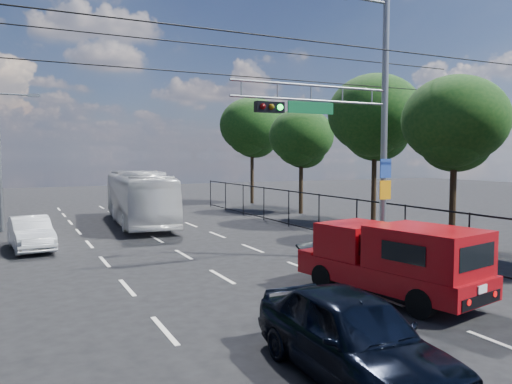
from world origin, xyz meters
TOP-DOWN VIEW (x-y plane):
  - ground at (0.00, 0.00)m, footprint 120.00×120.00m
  - lane_markings at (-0.00, 14.00)m, footprint 6.12×38.00m
  - signal_mast at (5.28, 7.99)m, footprint 6.43×0.39m
  - streetlight_left at (-6.33, 22.00)m, footprint 2.09×0.22m
  - utility_wires at (0.00, 8.83)m, footprint 22.00×5.04m
  - fence_right at (7.60, 12.17)m, footprint 0.06×34.03m
  - tree_right_b at (11.22, 9.02)m, footprint 4.50×4.50m
  - tree_right_c at (11.82, 15.02)m, footprint 5.10×5.10m
  - tree_right_d at (11.42, 22.02)m, footprint 4.32×4.32m
  - tree_right_e at (11.62, 30.02)m, footprint 5.28×5.28m
  - red_pickup at (3.27, 3.78)m, footprint 2.97×5.73m
  - navy_hatchback at (-0.75, 0.19)m, footprint 1.98×4.63m
  - white_bus at (0.47, 21.61)m, footprint 3.35×10.94m
  - white_van at (-5.33, 15.80)m, footprint 1.82×4.24m

SIDE VIEW (x-z plane):
  - ground at x=0.00m, z-range 0.00..0.00m
  - lane_markings at x=0.00m, z-range 0.00..0.01m
  - white_van at x=-5.33m, z-range 0.00..1.36m
  - navy_hatchback at x=-0.75m, z-range 0.00..1.56m
  - fence_right at x=7.60m, z-range 0.03..2.03m
  - red_pickup at x=3.27m, z-range 0.07..2.10m
  - white_bus at x=0.47m, z-range 0.00..3.00m
  - streetlight_left at x=-6.33m, z-range 0.40..7.48m
  - tree_right_d at x=11.42m, z-range 1.34..8.36m
  - tree_right_b at x=11.22m, z-range 1.40..8.71m
  - signal_mast at x=5.28m, z-range 0.49..9.99m
  - tree_right_c at x=11.82m, z-range 1.59..9.88m
  - tree_right_e at x=11.62m, z-range 1.65..10.23m
  - utility_wires at x=0.00m, z-range 6.86..7.60m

